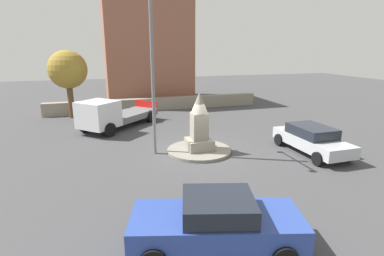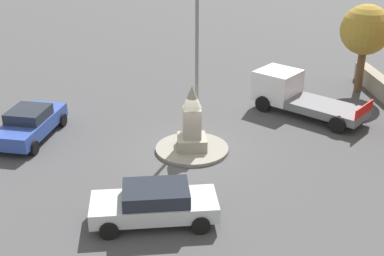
# 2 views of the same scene
# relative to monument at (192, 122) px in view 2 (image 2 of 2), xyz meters

# --- Properties ---
(ground_plane) EXTENTS (80.00, 80.00, 0.00)m
(ground_plane) POSITION_rel_monument_xyz_m (0.00, 0.00, -1.40)
(ground_plane) COLOR #424244
(traffic_island) EXTENTS (3.27, 3.27, 0.15)m
(traffic_island) POSITION_rel_monument_xyz_m (0.00, 0.00, -1.32)
(traffic_island) COLOR gray
(traffic_island) RESTS_ON ground
(monument) EXTENTS (1.26, 1.26, 2.93)m
(monument) POSITION_rel_monument_xyz_m (0.00, 0.00, 0.00)
(monument) COLOR gray
(monument) RESTS_ON traffic_island
(streetlamp) EXTENTS (2.82, 0.28, 8.42)m
(streetlamp) POSITION_rel_monument_xyz_m (-0.39, -2.20, 3.61)
(streetlamp) COLOR slate
(streetlamp) RESTS_ON ground
(car_silver_parked_right) EXTENTS (4.42, 2.03, 1.38)m
(car_silver_parked_right) POSITION_rel_monument_xyz_m (1.70, 5.40, -0.67)
(car_silver_parked_right) COLOR #B7BABF
(car_silver_parked_right) RESTS_ON ground
(car_blue_far_side) EXTENTS (2.88, 4.76, 1.48)m
(car_blue_far_side) POSITION_rel_monument_xyz_m (7.42, -1.87, -0.64)
(car_blue_far_side) COLOR #2D479E
(car_blue_far_side) RESTS_ON ground
(truck_white_parked_left) EXTENTS (5.60, 5.55, 2.03)m
(truck_white_parked_left) POSITION_rel_monument_xyz_m (-5.69, -4.17, -0.42)
(truck_white_parked_left) COLOR silver
(truck_white_parked_left) RESTS_ON ground
(tree_near_wall) EXTENTS (2.80, 2.80, 5.03)m
(tree_near_wall) POSITION_rel_monument_xyz_m (-10.21, -6.94, 2.17)
(tree_near_wall) COLOR brown
(tree_near_wall) RESTS_ON ground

